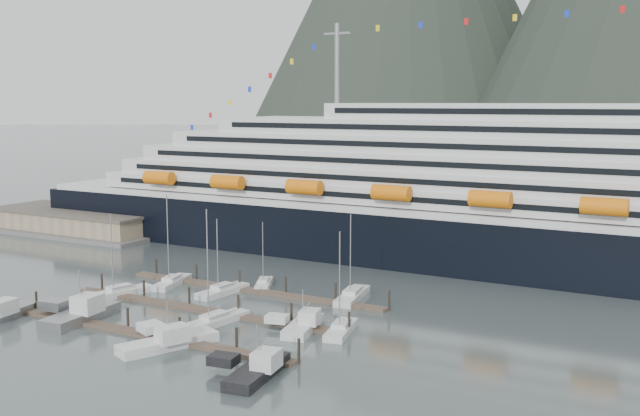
# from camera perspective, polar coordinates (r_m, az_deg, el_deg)

# --- Properties ---
(ground) EXTENTS (1600.00, 1600.00, 0.00)m
(ground) POSITION_cam_1_polar(r_m,az_deg,el_deg) (107.41, -7.96, -8.53)
(ground) COLOR #4F5D5E
(ground) RESTS_ON ground
(cruise_ship) EXTENTS (210.00, 30.40, 50.30)m
(cruise_ship) POSITION_cam_1_polar(r_m,az_deg,el_deg) (141.68, 15.71, 0.27)
(cruise_ship) COLOR black
(cruise_ship) RESTS_ON ground
(warehouse) EXTENTS (46.00, 20.00, 5.80)m
(warehouse) POSITION_cam_1_polar(r_m,az_deg,el_deg) (185.03, -17.93, -1.10)
(warehouse) COLOR #595956
(warehouse) RESTS_ON ground
(dock_near) EXTENTS (48.18, 2.28, 3.20)m
(dock_near) POSITION_cam_1_polar(r_m,az_deg,el_deg) (103.12, -13.56, -9.22)
(dock_near) COLOR #4B3F30
(dock_near) RESTS_ON ground
(dock_mid) EXTENTS (48.18, 2.28, 3.20)m
(dock_mid) POSITION_cam_1_polar(r_m,az_deg,el_deg) (112.55, -9.03, -7.62)
(dock_mid) COLOR #4B3F30
(dock_mid) RESTS_ON ground
(dock_far) EXTENTS (48.18, 2.28, 3.20)m
(dock_far) POSITION_cam_1_polar(r_m,az_deg,el_deg) (122.63, -5.25, -6.23)
(dock_far) COLOR #4B3F30
(dock_far) RESTS_ON ground
(sailboat_b) EXTENTS (5.75, 11.28, 13.79)m
(sailboat_b) POSITION_cam_1_polar(r_m,az_deg,el_deg) (123.74, -15.01, -6.29)
(sailboat_b) COLOR silver
(sailboat_b) RESTS_ON ground
(sailboat_c) EXTENTS (3.76, 10.38, 12.87)m
(sailboat_c) POSITION_cam_1_polar(r_m,az_deg,el_deg) (121.65, -7.44, -6.33)
(sailboat_c) COLOR silver
(sailboat_c) RESTS_ON ground
(sailboat_d) EXTENTS (4.24, 11.82, 16.78)m
(sailboat_d) POSITION_cam_1_polar(r_m,az_deg,el_deg) (105.73, -8.02, -8.55)
(sailboat_d) COLOR silver
(sailboat_d) RESTS_ON ground
(sailboat_e) EXTENTS (5.03, 10.47, 15.88)m
(sailboat_e) POSITION_cam_1_polar(r_m,az_deg,el_deg) (128.82, -11.22, -5.59)
(sailboat_e) COLOR silver
(sailboat_e) RESTS_ON ground
(sailboat_f) EXTENTS (5.46, 7.96, 11.38)m
(sailboat_f) POSITION_cam_1_polar(r_m,az_deg,el_deg) (125.89, -4.30, -5.80)
(sailboat_f) COLOR silver
(sailboat_f) RESTS_ON ground
(sailboat_g) EXTENTS (4.84, 11.65, 14.06)m
(sailboat_g) POSITION_cam_1_polar(r_m,az_deg,el_deg) (117.78, 2.47, -6.75)
(sailboat_g) COLOR silver
(sailboat_g) RESTS_ON ground
(sailboat_h) EXTENTS (4.60, 9.41, 14.39)m
(sailboat_h) POSITION_cam_1_polar(r_m,az_deg,el_deg) (100.99, 1.62, -9.28)
(sailboat_h) COLOR silver
(sailboat_h) RESTS_ON ground
(trawler_b) EXTENTS (9.82, 12.88, 8.19)m
(trawler_b) POSITION_cam_1_polar(r_m,az_deg,el_deg) (111.57, -17.81, -7.68)
(trawler_b) COLOR gray
(trawler_b) RESTS_ON ground
(trawler_c) EXTENTS (10.53, 13.15, 6.55)m
(trawler_c) POSITION_cam_1_polar(r_m,az_deg,el_deg) (97.18, -11.54, -9.89)
(trawler_c) COLOR silver
(trawler_c) RESTS_ON ground
(trawler_d) EXTENTS (8.64, 11.62, 6.67)m
(trawler_d) POSITION_cam_1_polar(r_m,az_deg,el_deg) (86.05, -4.87, -12.15)
(trawler_d) COLOR black
(trawler_d) RESTS_ON ground
(trawler_e) EXTENTS (7.94, 10.16, 6.25)m
(trawler_e) POSITION_cam_1_polar(r_m,az_deg,el_deg) (101.90, -1.37, -8.89)
(trawler_e) COLOR silver
(trawler_e) RESTS_ON ground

